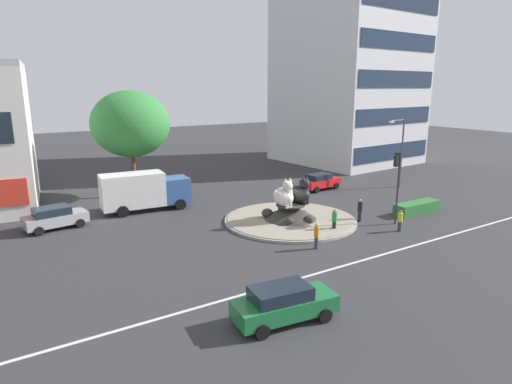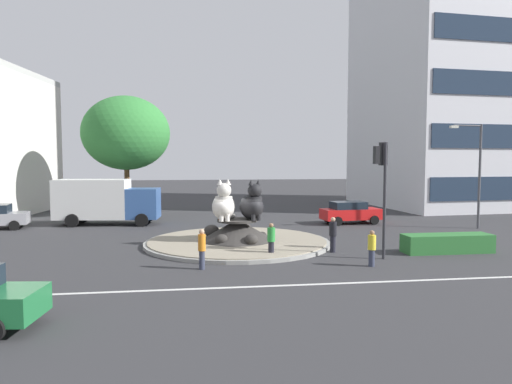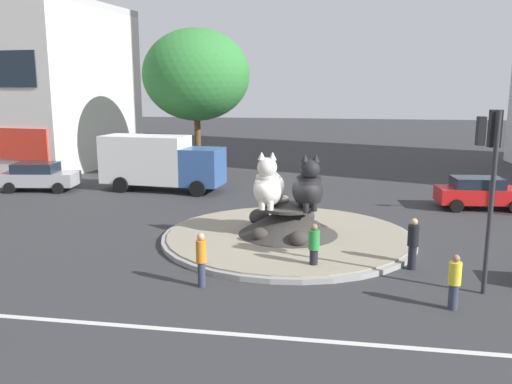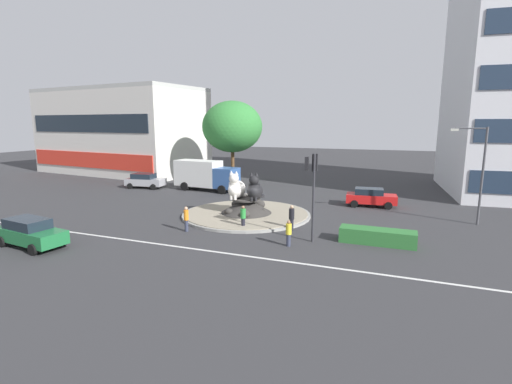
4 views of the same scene
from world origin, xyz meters
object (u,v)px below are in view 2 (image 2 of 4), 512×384
Objects in this scene: streetlight_arm at (476,168)px; delivery_box_truck at (105,201)px; sedan_on_far_lane at (350,212)px; office_tower at (452,29)px; pedestrian_black_shirt at (333,234)px; cat_statue_white at (224,205)px; traffic_light_mast at (382,174)px; cat_statue_black at (252,205)px; pedestrian_green_shirt at (271,239)px; pedestrian_yellow_shirt at (372,247)px; pedestrian_orange_shirt at (202,248)px; broadleaf_tree_behind_island at (126,133)px.

delivery_box_truck is (-24.56, 5.26, -2.33)m from streetlight_arm.
sedan_on_far_lane is at bearing -1.11° from delivery_box_truck.
office_tower is 19.81× the size of pedestrian_black_shirt.
office_tower is 4.78× the size of delivery_box_truck.
cat_statue_white is 0.41× the size of traffic_light_mast.
cat_statue_white reaches higher than sedan_on_far_lane.
streetlight_arm reaches higher than cat_statue_black.
pedestrian_green_shirt is 4.64m from pedestrian_yellow_shirt.
cat_statue_white is 1.42× the size of pedestrian_yellow_shirt.
traffic_light_mast is 12.16m from sedan_on_far_lane.
delivery_box_truck is at bearing 168.32° from sedan_on_far_lane.
office_tower is at bearing 128.74° from cat_statue_white.
traffic_light_mast reaches higher than pedestrian_orange_shirt.
pedestrian_black_shirt is at bearing -36.91° from delivery_box_truck.
cat_statue_black is at bearing 10.57° from pedestrian_orange_shirt.
streetlight_arm is (15.35, 3.68, 1.89)m from cat_statue_black.
cat_statue_white is 0.51× the size of sedan_on_far_lane.
streetlight_arm is at bearing -23.92° from broadleaf_tree_behind_island.
sedan_on_far_lane is (2.56, 11.48, -3.08)m from traffic_light_mast.
traffic_light_mast reaches higher than sedan_on_far_lane.
pedestrian_black_shirt is at bearing -54.35° from broadleaf_tree_behind_island.
pedestrian_orange_shirt is at bearing -40.88° from cat_statue_black.
cat_statue_black reaches higher than pedestrian_black_shirt.
broadleaf_tree_behind_island is at bearing 32.23° from traffic_light_mast.
cat_statue_black is 0.07× the size of office_tower.
pedestrian_orange_shirt is at bearing -73.53° from pedestrian_green_shirt.
delivery_box_truck reaches higher than pedestrian_yellow_shirt.
pedestrian_yellow_shirt is (3.95, -2.44, -0.02)m from pedestrian_green_shirt.
broadleaf_tree_behind_island reaches higher than cat_statue_white.
office_tower is at bearing 22.38° from delivery_box_truck.
delivery_box_truck is (-31.39, -9.83, -15.59)m from office_tower.
sedan_on_far_lane is (7.99, 7.10, -1.32)m from cat_statue_black.
cat_statue_white is 0.31× the size of delivery_box_truck.
streetlight_arm reaches higher than traffic_light_mast.
traffic_light_mast is 3.43× the size of pedestrian_yellow_shirt.
pedestrian_black_shirt is (-11.67, -6.31, -3.12)m from streetlight_arm.
traffic_light_mast is at bearing -170.45° from pedestrian_yellow_shirt.
cat_statue_black is at bearing -59.40° from broadleaf_tree_behind_island.
delivery_box_truck reaches higher than pedestrian_green_shirt.
pedestrian_green_shirt is (-14.89, -7.04, -3.20)m from streetlight_arm.
streetlight_arm is (9.92, 8.06, 0.13)m from traffic_light_mast.
pedestrian_black_shirt is (-18.51, -21.40, -16.37)m from office_tower.
pedestrian_black_shirt is (5.20, -2.59, -1.25)m from cat_statue_white.
office_tower is at bearing 133.32° from pedestrian_black_shirt.
office_tower reaches higher than delivery_box_truck.
broadleaf_tree_behind_island is 2.23× the size of sedan_on_far_lane.
streetlight_arm is (16.87, 3.71, 1.87)m from cat_statue_white.
office_tower is at bearing 120.90° from pedestrian_green_shirt.
office_tower is at bearing -7.69° from pedestrian_orange_shirt.
delivery_box_truck reaches higher than sedan_on_far_lane.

